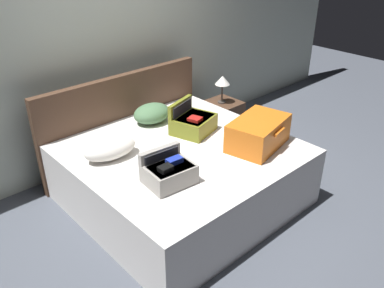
# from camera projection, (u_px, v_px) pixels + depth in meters

# --- Properties ---
(ground_plane) EXTENTS (12.00, 12.00, 0.00)m
(ground_plane) POSITION_uv_depth(u_px,v_px,m) (211.00, 218.00, 3.74)
(ground_plane) COLOR #4C515B
(back_wall) EXTENTS (8.00, 0.10, 2.60)m
(back_wall) POSITION_uv_depth(u_px,v_px,m) (101.00, 44.00, 4.19)
(back_wall) COLOR #B7C1B2
(back_wall) RESTS_ON ground
(bed) EXTENTS (1.90, 1.84, 0.57)m
(bed) POSITION_uv_depth(u_px,v_px,m) (182.00, 175.00, 3.86)
(bed) COLOR silver
(bed) RESTS_ON ground
(headboard) EXTENTS (1.94, 0.08, 1.03)m
(headboard) POSITION_uv_depth(u_px,v_px,m) (123.00, 121.00, 4.37)
(headboard) COLOR #4C3323
(headboard) RESTS_ON ground
(hard_case_large) EXTENTS (0.66, 0.50, 0.27)m
(hard_case_large) POSITION_uv_depth(u_px,v_px,m) (258.00, 133.00, 3.70)
(hard_case_large) COLOR #D16619
(hard_case_large) RESTS_ON bed
(hard_case_medium) EXTENTS (0.47, 0.44, 0.30)m
(hard_case_medium) POSITION_uv_depth(u_px,v_px,m) (193.00, 122.00, 3.97)
(hard_case_medium) COLOR olive
(hard_case_medium) RESTS_ON bed
(hard_case_small) EXTENTS (0.39, 0.34, 0.26)m
(hard_case_small) POSITION_uv_depth(u_px,v_px,m) (169.00, 172.00, 3.18)
(hard_case_small) COLOR gray
(hard_case_small) RESTS_ON bed
(pillow_near_headboard) EXTENTS (0.50, 0.32, 0.18)m
(pillow_near_headboard) POSITION_uv_depth(u_px,v_px,m) (110.00, 148.00, 3.53)
(pillow_near_headboard) COLOR white
(pillow_near_headboard) RESTS_ON bed
(pillow_center_head) EXTENTS (0.42, 0.33, 0.19)m
(pillow_center_head) POSITION_uv_depth(u_px,v_px,m) (152.00, 113.00, 4.18)
(pillow_center_head) COLOR #4C724C
(pillow_center_head) RESTS_ON bed
(nightstand) EXTENTS (0.44, 0.40, 0.47)m
(nightstand) POSITION_uv_depth(u_px,v_px,m) (221.00, 120.00, 5.05)
(nightstand) COLOR #4C3323
(nightstand) RESTS_ON ground
(table_lamp) EXTENTS (0.18, 0.18, 0.34)m
(table_lamp) POSITION_uv_depth(u_px,v_px,m) (222.00, 81.00, 4.80)
(table_lamp) COLOR #3F3833
(table_lamp) RESTS_ON nightstand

